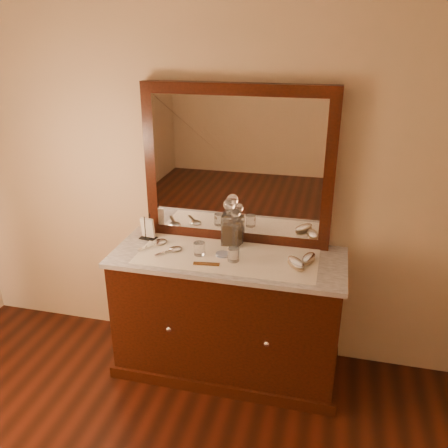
{
  "coord_description": "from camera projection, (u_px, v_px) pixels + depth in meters",
  "views": [
    {
      "loc": [
        0.59,
        -0.54,
        2.14
      ],
      "look_at": [
        0.0,
        1.85,
        1.1
      ],
      "focal_mm": 37.28,
      "sensor_mm": 36.0,
      "label": 1
    }
  ],
  "objects": [
    {
      "name": "decanter_right",
      "position": [
        235.0,
        231.0,
        2.96
      ],
      "size": [
        0.09,
        0.09,
        0.25
      ],
      "color": "#8A5414",
      "rests_on": "lace_runner"
    },
    {
      "name": "mirror_glass",
      "position": [
        236.0,
        168.0,
        2.86
      ],
      "size": [
        1.06,
        0.01,
        0.86
      ],
      "primitive_type": "cube",
      "color": "white",
      "rests_on": "marble_top"
    },
    {
      "name": "tumblers",
      "position": [
        216.0,
        252.0,
        2.81
      ],
      "size": [
        0.29,
        0.1,
        0.08
      ],
      "color": "white",
      "rests_on": "lace_runner"
    },
    {
      "name": "comb",
      "position": [
        206.0,
        264.0,
        2.74
      ],
      "size": [
        0.16,
        0.05,
        0.01
      ],
      "primitive_type": "cube",
      "rotation": [
        0.0,
        0.0,
        0.13
      ],
      "color": "brown",
      "rests_on": "lace_runner"
    },
    {
      "name": "brush_near",
      "position": [
        296.0,
        264.0,
        2.71
      ],
      "size": [
        0.15,
        0.18,
        0.04
      ],
      "color": "#8B7355",
      "rests_on": "lace_runner"
    },
    {
      "name": "napkin_rack",
      "position": [
        148.0,
        229.0,
        3.07
      ],
      "size": [
        0.12,
        0.08,
        0.17
      ],
      "color": "black",
      "rests_on": "marble_top"
    },
    {
      "name": "dresser_cabinet",
      "position": [
        228.0,
        316.0,
        3.03
      ],
      "size": [
        1.4,
        0.55,
        0.82
      ],
      "primitive_type": "cube",
      "color": "black",
      "rests_on": "floor"
    },
    {
      "name": "knob_right",
      "position": [
        267.0,
        344.0,
        2.7
      ],
      "size": [
        0.04,
        0.04,
        0.04
      ],
      "primitive_type": "sphere",
      "color": "silver",
      "rests_on": "dresser_cabinet"
    },
    {
      "name": "knob_left",
      "position": [
        169.0,
        329.0,
        2.83
      ],
      "size": [
        0.04,
        0.04,
        0.04
      ],
      "primitive_type": "sphere",
      "color": "silver",
      "rests_on": "dresser_cabinet"
    },
    {
      "name": "hand_mirror_outer",
      "position": [
        157.0,
        243.0,
        3.0
      ],
      "size": [
        0.16,
        0.22,
        0.02
      ],
      "color": "silver",
      "rests_on": "lace_runner"
    },
    {
      "name": "hand_mirror_inner",
      "position": [
        173.0,
        250.0,
        2.91
      ],
      "size": [
        0.16,
        0.18,
        0.02
      ],
      "color": "silver",
      "rests_on": "lace_runner"
    },
    {
      "name": "pin_dish",
      "position": [
        222.0,
        254.0,
        2.85
      ],
      "size": [
        0.08,
        0.08,
        0.01
      ],
      "primitive_type": "cylinder",
      "rotation": [
        0.0,
        0.0,
        -0.01
      ],
      "color": "silver",
      "rests_on": "lace_runner"
    },
    {
      "name": "marble_top",
      "position": [
        228.0,
        257.0,
        2.87
      ],
      "size": [
        1.44,
        0.59,
        0.03
      ],
      "primitive_type": "cube",
      "color": "silver",
      "rests_on": "dresser_cabinet"
    },
    {
      "name": "decanter_left",
      "position": [
        229.0,
        227.0,
        2.96
      ],
      "size": [
        0.1,
        0.1,
        0.31
      ],
      "color": "#8A5414",
      "rests_on": "lace_runner"
    },
    {
      "name": "mirror_frame",
      "position": [
        237.0,
        166.0,
        2.89
      ],
      "size": [
        1.2,
        0.08,
        1.0
      ],
      "primitive_type": "cube",
      "color": "black",
      "rests_on": "marble_top"
    },
    {
      "name": "lace_runner",
      "position": [
        227.0,
        256.0,
        2.84
      ],
      "size": [
        1.1,
        0.45,
        0.0
      ],
      "primitive_type": "cube",
      "color": "white",
      "rests_on": "marble_top"
    },
    {
      "name": "brush_far",
      "position": [
        309.0,
        259.0,
        2.77
      ],
      "size": [
        0.1,
        0.16,
        0.04
      ],
      "color": "#8B7355",
      "rests_on": "lace_runner"
    },
    {
      "name": "dresser_plinth",
      "position": [
        227.0,
        361.0,
        3.18
      ],
      "size": [
        1.46,
        0.59,
        0.08
      ],
      "primitive_type": "cube",
      "color": "black",
      "rests_on": "floor"
    }
  ]
}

